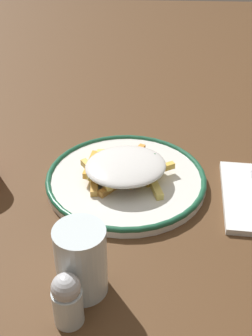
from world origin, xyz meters
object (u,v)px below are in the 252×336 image
object	(u,v)px
plate	(126,179)
salt_shaker	(67,299)
water_glass	(81,261)
fries_heap	(125,167)

from	to	relation	value
plate	salt_shaker	size ratio (longest dim) A/B	3.63
water_glass	salt_shaker	bearing A→B (deg)	78.42
water_glass	salt_shaker	xyz separation A→B (m)	(0.01, 0.05, -0.01)
plate	salt_shaker	bearing A→B (deg)	79.25
fries_heap	salt_shaker	bearing A→B (deg)	79.37
plate	fries_heap	xyz separation A→B (m)	(0.00, 0.00, 0.03)
plate	salt_shaker	xyz separation A→B (m)	(0.06, 0.29, 0.03)
fries_heap	salt_shaker	xyz separation A→B (m)	(0.05, 0.29, 0.00)
fries_heap	water_glass	distance (m)	0.24
plate	water_glass	distance (m)	0.25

